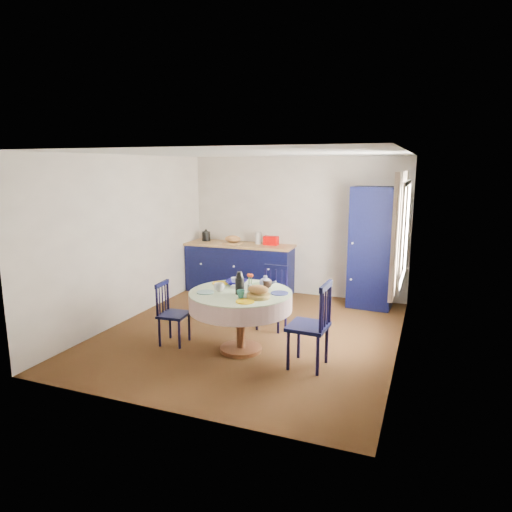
% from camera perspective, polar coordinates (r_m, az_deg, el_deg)
% --- Properties ---
extents(floor, '(4.50, 4.50, 0.00)m').
position_cam_1_polar(floor, '(6.58, -0.69, -9.59)').
color(floor, black).
rests_on(floor, ground).
extents(ceiling, '(4.50, 4.50, 0.00)m').
position_cam_1_polar(ceiling, '(6.15, -0.74, 12.72)').
color(ceiling, white).
rests_on(ceiling, wall_back).
extents(wall_back, '(4.00, 0.02, 2.50)m').
position_cam_1_polar(wall_back, '(8.35, 5.06, 3.69)').
color(wall_back, white).
rests_on(wall_back, floor).
extents(wall_left, '(0.02, 4.50, 2.50)m').
position_cam_1_polar(wall_left, '(7.23, -15.61, 2.14)').
color(wall_left, white).
rests_on(wall_left, floor).
extents(wall_right, '(0.02, 4.50, 2.50)m').
position_cam_1_polar(wall_right, '(5.82, 17.88, -0.12)').
color(wall_right, white).
rests_on(wall_right, floor).
extents(window, '(0.10, 1.74, 1.45)m').
position_cam_1_polar(window, '(6.07, 17.78, 2.97)').
color(window, white).
rests_on(window, wall_right).
extents(kitchen_counter, '(2.07, 0.71, 1.16)m').
position_cam_1_polar(kitchen_counter, '(8.55, -2.03, -1.38)').
color(kitchen_counter, black).
rests_on(kitchen_counter, floor).
extents(pantry_cabinet, '(0.73, 0.54, 2.01)m').
position_cam_1_polar(pantry_cabinet, '(7.76, 14.30, 0.98)').
color(pantry_cabinet, black).
rests_on(pantry_cabinet, floor).
extents(dining_table, '(1.30, 1.30, 1.07)m').
position_cam_1_polar(dining_table, '(5.77, -1.85, -5.67)').
color(dining_table, '#552B18').
rests_on(dining_table, floor).
extents(chair_left, '(0.39, 0.40, 0.84)m').
position_cam_1_polar(chair_left, '(6.20, -10.52, -6.99)').
color(chair_left, black).
rests_on(chair_left, floor).
extents(chair_far, '(0.42, 0.40, 0.91)m').
position_cam_1_polar(chair_far, '(6.66, 2.07, -5.15)').
color(chair_far, black).
rests_on(chair_far, floor).
extents(chair_right, '(0.46, 0.48, 1.04)m').
position_cam_1_polar(chair_right, '(5.40, 7.01, -8.52)').
color(chair_right, black).
rests_on(chair_right, floor).
extents(mug_a, '(0.13, 0.13, 0.10)m').
position_cam_1_polar(mug_a, '(5.76, -4.62, -3.93)').
color(mug_a, silver).
rests_on(mug_a, dining_table).
extents(mug_b, '(0.10, 0.10, 0.09)m').
position_cam_1_polar(mug_b, '(5.48, -1.91, -4.76)').
color(mug_b, '#276A5B').
rests_on(mug_b, dining_table).
extents(mug_c, '(0.13, 0.13, 0.11)m').
position_cam_1_polar(mug_c, '(5.91, 1.37, -3.51)').
color(mug_c, black).
rests_on(mug_c, dining_table).
extents(mug_d, '(0.10, 0.10, 0.09)m').
position_cam_1_polar(mug_d, '(6.09, -2.68, -3.13)').
color(mug_d, silver).
rests_on(mug_d, dining_table).
extents(cobalt_bowl, '(0.27, 0.27, 0.07)m').
position_cam_1_polar(cobalt_bowl, '(6.06, -2.45, -3.32)').
color(cobalt_bowl, navy).
rests_on(cobalt_bowl, dining_table).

